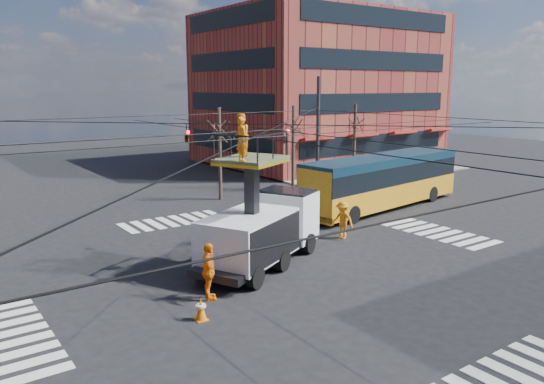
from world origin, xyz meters
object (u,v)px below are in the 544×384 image
(traffic_cone, at_px, (201,309))
(flagger, at_px, (343,220))
(city_bus, at_px, (383,180))
(worker_ground, at_px, (209,272))
(utility_truck, at_px, (262,216))

(traffic_cone, height_order, flagger, flagger)
(city_bus, height_order, worker_ground, city_bus)
(traffic_cone, bearing_deg, city_bus, 25.19)
(utility_truck, xyz_separation_m, flagger, (5.32, 0.82, -1.13))
(utility_truck, distance_m, traffic_cone, 6.05)
(worker_ground, relative_size, flagger, 1.10)
(utility_truck, height_order, traffic_cone, utility_truck)
(worker_ground, bearing_deg, flagger, -48.73)
(utility_truck, bearing_deg, city_bus, -6.55)
(traffic_cone, relative_size, flagger, 0.40)
(city_bus, bearing_deg, utility_truck, -167.65)
(flagger, bearing_deg, city_bus, 104.30)
(flagger, bearing_deg, utility_truck, -95.33)
(city_bus, bearing_deg, traffic_cone, -162.60)
(traffic_cone, distance_m, flagger, 10.89)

